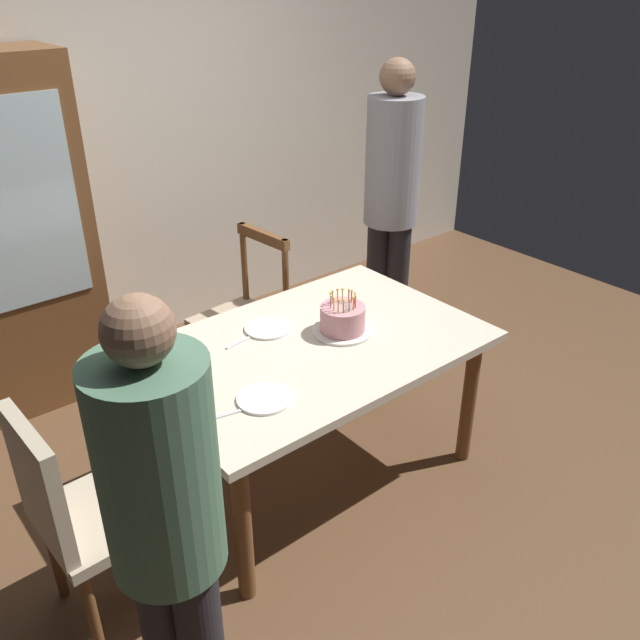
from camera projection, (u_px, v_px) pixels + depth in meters
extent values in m
plane|color=brown|center=(312.00, 471.00, 3.37)|extent=(6.40, 6.40, 0.00)
cube|color=silver|center=(117.00, 143.00, 4.01)|extent=(6.40, 0.10, 2.60)
cube|color=beige|center=(311.00, 347.00, 3.02)|extent=(1.53, 1.01, 0.04)
cylinder|color=brown|center=(243.00, 529.00, 2.55)|extent=(0.07, 0.07, 0.70)
cylinder|color=brown|center=(469.00, 400.00, 3.30)|extent=(0.07, 0.07, 0.70)
cylinder|color=brown|center=(145.00, 428.00, 3.10)|extent=(0.07, 0.07, 0.70)
cylinder|color=brown|center=(357.00, 337.00, 3.85)|extent=(0.07, 0.07, 0.70)
cylinder|color=silver|center=(342.00, 331.00, 3.10)|extent=(0.28, 0.28, 0.01)
cylinder|color=#D18C93|center=(343.00, 318.00, 3.07)|extent=(0.21, 0.21, 0.12)
cylinder|color=#E54C4C|center=(352.00, 297.00, 3.06)|extent=(0.01, 0.01, 0.05)
sphere|color=#FFC64C|center=(352.00, 291.00, 3.05)|extent=(0.01, 0.01, 0.01)
cylinder|color=#E54C4C|center=(349.00, 296.00, 3.07)|extent=(0.01, 0.01, 0.05)
sphere|color=#FFC64C|center=(349.00, 290.00, 3.06)|extent=(0.01, 0.01, 0.01)
cylinder|color=yellow|center=(342.00, 296.00, 3.08)|extent=(0.01, 0.01, 0.05)
sphere|color=#FFC64C|center=(343.00, 289.00, 3.06)|extent=(0.01, 0.01, 0.01)
cylinder|color=#F2994C|center=(338.00, 296.00, 3.08)|extent=(0.01, 0.01, 0.05)
sphere|color=#FFC64C|center=(338.00, 290.00, 3.06)|extent=(0.01, 0.01, 0.01)
cylinder|color=#F2994C|center=(332.00, 298.00, 3.06)|extent=(0.01, 0.01, 0.05)
sphere|color=#FFC64C|center=(333.00, 291.00, 3.04)|extent=(0.01, 0.01, 0.01)
cylinder|color=#66CC72|center=(331.00, 300.00, 3.04)|extent=(0.01, 0.01, 0.05)
sphere|color=#FFC64C|center=(331.00, 293.00, 3.03)|extent=(0.01, 0.01, 0.01)
cylinder|color=#D872CC|center=(331.00, 303.00, 3.01)|extent=(0.01, 0.01, 0.05)
sphere|color=#FFC64C|center=(331.00, 296.00, 3.00)|extent=(0.01, 0.01, 0.01)
cylinder|color=yellow|center=(334.00, 305.00, 2.99)|extent=(0.01, 0.01, 0.05)
sphere|color=#FFC64C|center=(334.00, 298.00, 2.98)|extent=(0.01, 0.01, 0.01)
cylinder|color=yellow|center=(338.00, 307.00, 2.98)|extent=(0.01, 0.01, 0.05)
sphere|color=#FFC64C|center=(338.00, 300.00, 2.97)|extent=(0.01, 0.01, 0.01)
cylinder|color=#66CC72|center=(343.00, 307.00, 2.98)|extent=(0.01, 0.01, 0.05)
sphere|color=#FFC64C|center=(343.00, 300.00, 2.96)|extent=(0.01, 0.01, 0.01)
cylinder|color=#66CC72|center=(349.00, 306.00, 2.98)|extent=(0.01, 0.01, 0.05)
sphere|color=#FFC64C|center=(349.00, 300.00, 2.97)|extent=(0.01, 0.01, 0.01)
cylinder|color=#F2994C|center=(353.00, 305.00, 3.00)|extent=(0.01, 0.01, 0.05)
sphere|color=#FFC64C|center=(354.00, 298.00, 2.98)|extent=(0.01, 0.01, 0.01)
cylinder|color=#E54C4C|center=(355.00, 302.00, 3.02)|extent=(0.01, 0.01, 0.05)
sphere|color=#FFC64C|center=(355.00, 296.00, 3.00)|extent=(0.01, 0.01, 0.01)
cylinder|color=#E54C4C|center=(355.00, 300.00, 3.04)|extent=(0.01, 0.01, 0.05)
sphere|color=#FFC64C|center=(355.00, 293.00, 3.03)|extent=(0.01, 0.01, 0.01)
cylinder|color=white|center=(264.00, 399.00, 2.62)|extent=(0.22, 0.22, 0.01)
cylinder|color=white|center=(268.00, 328.00, 3.12)|extent=(0.22, 0.22, 0.01)
cube|color=silver|center=(229.00, 414.00, 2.54)|extent=(0.18, 0.06, 0.01)
cube|color=silver|center=(242.00, 341.00, 3.02)|extent=(0.18, 0.04, 0.01)
cube|color=tan|center=(239.00, 323.00, 3.79)|extent=(0.48, 0.48, 0.05)
cylinder|color=brown|center=(200.00, 359.00, 3.90)|extent=(0.04, 0.04, 0.42)
cylinder|color=brown|center=(237.00, 382.00, 3.69)|extent=(0.04, 0.04, 0.42)
cylinder|color=brown|center=(246.00, 339.00, 4.12)|extent=(0.04, 0.04, 0.42)
cylinder|color=brown|center=(283.00, 359.00, 3.90)|extent=(0.04, 0.04, 0.42)
cylinder|color=brown|center=(244.00, 264.00, 3.91)|extent=(0.04, 0.04, 0.50)
cylinder|color=brown|center=(286.00, 282.00, 3.69)|extent=(0.04, 0.04, 0.50)
cube|color=brown|center=(263.00, 236.00, 3.69)|extent=(0.08, 0.40, 0.06)
cube|color=tan|center=(106.00, 514.00, 2.49)|extent=(0.45, 0.45, 0.05)
cylinder|color=brown|center=(176.00, 563.00, 2.58)|extent=(0.04, 0.04, 0.42)
cylinder|color=brown|center=(134.00, 514.00, 2.81)|extent=(0.04, 0.04, 0.42)
cylinder|color=brown|center=(92.00, 612.00, 2.39)|extent=(0.04, 0.04, 0.42)
cylinder|color=brown|center=(55.00, 556.00, 2.61)|extent=(0.04, 0.04, 0.42)
cube|color=tan|center=(39.00, 487.00, 2.25)|extent=(0.06, 0.40, 0.50)
cylinder|color=#262328|center=(166.00, 640.00, 2.09)|extent=(0.14, 0.14, 0.77)
cylinder|color=#4C7259|center=(158.00, 469.00, 1.74)|extent=(0.32, 0.32, 0.65)
sphere|color=#8C664C|center=(138.00, 331.00, 1.54)|extent=(0.18, 0.18, 0.18)
cylinder|color=#262328|center=(377.00, 286.00, 4.25)|extent=(0.14, 0.14, 0.88)
cylinder|color=#262328|center=(397.00, 289.00, 4.21)|extent=(0.14, 0.14, 0.88)
cylinder|color=gray|center=(393.00, 162.00, 3.85)|extent=(0.32, 0.32, 0.73)
sphere|color=#8C664C|center=(398.00, 77.00, 3.63)|extent=(0.20, 0.20, 0.20)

